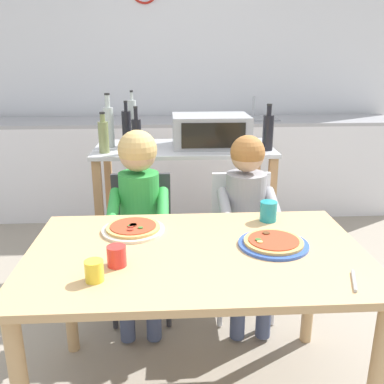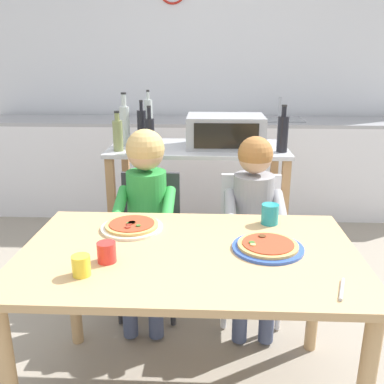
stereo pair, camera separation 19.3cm
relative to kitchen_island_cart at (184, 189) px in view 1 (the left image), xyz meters
name	(u,v)px [view 1 (the left image)]	position (x,y,z in m)	size (l,w,h in m)	color
ground_plane	(185,274)	(0.00, -0.08, -0.60)	(11.23, 11.23, 0.00)	gray
back_wall_tiled	(177,68)	(0.00, 1.66, 0.75)	(4.66, 0.14, 2.70)	silver
kitchen_counter	(179,166)	(0.00, 1.25, -0.15)	(4.20, 0.60, 1.10)	silver
kitchen_island_cart	(184,189)	(0.00, 0.00, 0.00)	(1.17, 0.56, 0.90)	#B7BABF
toaster_oven	(211,131)	(0.17, 0.00, 0.40)	(0.50, 0.36, 0.21)	#999BA0
bottle_brown_beer	(137,135)	(-0.30, -0.17, 0.41)	(0.06, 0.06, 0.28)	black
bottle_clear_vinegar	(104,136)	(-0.50, -0.15, 0.40)	(0.06, 0.06, 0.25)	olive
bottle_squat_spirits	(268,131)	(0.52, -0.14, 0.41)	(0.07, 0.07, 0.29)	black
bottle_tall_green_wine	(133,122)	(-0.34, 0.08, 0.45)	(0.05, 0.05, 0.36)	#ADB7B2
bottle_dark_olive_oil	(127,129)	(-0.37, -0.02, 0.42)	(0.06, 0.06, 0.30)	black
bottle_slim_sauce	(109,125)	(-0.49, 0.01, 0.44)	(0.07, 0.07, 0.35)	#ADB7B2
dining_table	(196,272)	(0.00, -1.21, 0.02)	(1.36, 0.83, 0.72)	tan
dining_chair_left	(142,235)	(-0.27, -0.48, -0.12)	(0.36, 0.36, 0.81)	#333338
dining_chair_right	(242,233)	(0.32, -0.49, -0.12)	(0.36, 0.36, 0.81)	silver
child_in_green_shirt	(139,204)	(-0.27, -0.59, 0.11)	(0.32, 0.42, 1.08)	#424C6B
child_in_grey_shirt	(247,209)	(0.32, -0.61, 0.07)	(0.32, 0.42, 1.05)	#424C6B
pizza_plate_cream	(133,229)	(-0.27, -1.00, 0.13)	(0.28, 0.28, 0.03)	beige
pizza_plate_blue_rimmed	(273,243)	(0.32, -1.18, 0.13)	(0.29, 0.29, 0.03)	#3356B7
drinking_cup_red	(117,256)	(-0.31, -1.32, 0.16)	(0.07, 0.07, 0.08)	red
drinking_cup_yellow	(94,271)	(-0.37, -1.42, 0.16)	(0.07, 0.07, 0.08)	yellow
drinking_cup_teal	(268,211)	(0.36, -0.90, 0.17)	(0.08, 0.08, 0.09)	teal
serving_spoon	(354,281)	(0.52, -1.49, 0.13)	(0.01, 0.01, 0.14)	#B7BABF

